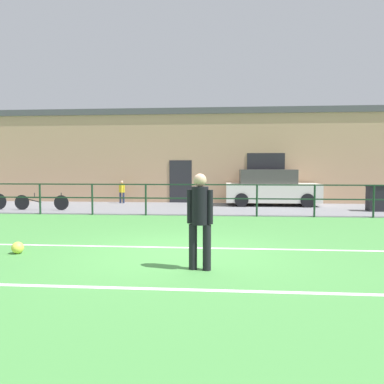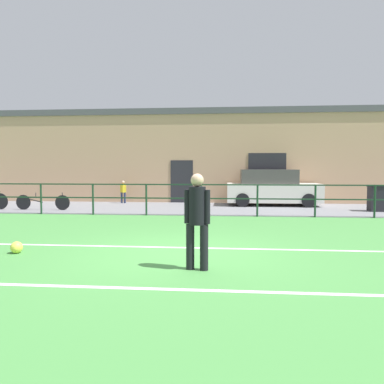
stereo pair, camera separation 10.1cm
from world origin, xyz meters
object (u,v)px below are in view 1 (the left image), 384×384
soccer_ball_spare (18,248)px  parked_car_red (271,188)px  trash_bin_0 (375,198)px  player_goalkeeper (200,215)px  spectator_child (122,190)px  bicycle_parked_1 (41,202)px

soccer_ball_spare → parked_car_red: 12.04m
parked_car_red → trash_bin_0: parked_car_red is taller
soccer_ball_spare → parked_car_red: size_ratio=0.06×
trash_bin_0 → parked_car_red: bearing=152.0°
player_goalkeeper → trash_bin_0: bearing=-115.3°
player_goalkeeper → parked_car_red: (2.54, 11.15, -0.14)m
player_goalkeeper → soccer_ball_spare: bearing=-3.7°
player_goalkeeper → trash_bin_0: (6.38, 9.10, -0.38)m
spectator_child → trash_bin_0: bearing=173.2°
soccer_ball_spare → trash_bin_0: trash_bin_0 is taller
parked_car_red → bicycle_parked_1: 9.92m
soccer_ball_spare → spectator_child: size_ratio=0.22×
soccer_ball_spare → trash_bin_0: (10.12, 8.21, 0.42)m
player_goalkeeper → trash_bin_0: player_goalkeeper is taller
soccer_ball_spare → spectator_child: 10.72m
parked_car_red → trash_bin_0: size_ratio=4.02×
player_goalkeeper → spectator_child: size_ratio=1.50×
player_goalkeeper → parked_car_red: bearing=-93.1°
trash_bin_0 → spectator_child: bearing=167.2°
soccer_ball_spare → bicycle_parked_1: 8.16m
parked_car_red → soccer_ball_spare: bearing=-121.5°
soccer_ball_spare → trash_bin_0: 13.04m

